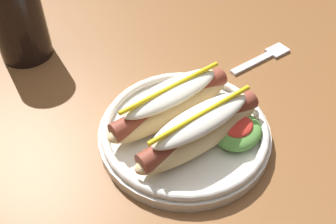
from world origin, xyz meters
The scene contains 4 objects.
dining_table centered at (0.00, 0.00, 0.66)m, with size 1.48×0.98×0.74m.
hot_dog_plate centered at (-0.05, -0.18, 0.77)m, with size 0.23×0.23×0.08m.
fork centered at (0.17, -0.16, 0.74)m, with size 0.12×0.04×0.00m.
soda_cup centered at (-0.09, 0.14, 0.81)m, with size 0.08×0.08×0.13m, color black.
Camera 1 is at (-0.33, -0.40, 1.16)m, focal length 42.81 mm.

